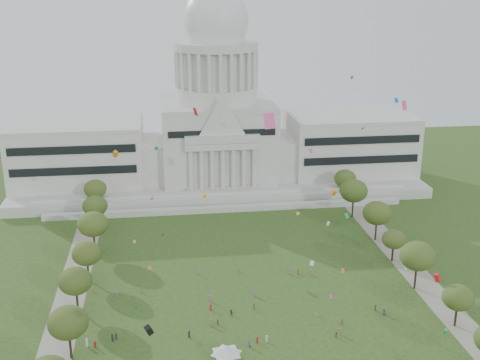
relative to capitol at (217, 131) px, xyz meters
The scene contains 27 objects.
ground 115.76m from the capitol, 90.00° to the right, with size 400.00×400.00×0.00m, color #2F4B1C.
capitol is the anchor object (origin of this frame).
path_left 98.93m from the capitol, 119.87° to the right, with size 8.00×160.00×0.04m, color gray.
path_right 98.93m from the capitol, 60.13° to the right, with size 8.00×160.00×0.04m, color gray.
row_tree_l_1 125.32m from the capitol, 110.71° to the right, with size 8.86×8.86×12.59m.
row_tree_r_1 125.12m from the capitol, 68.16° to the right, with size 7.58×7.58×10.78m.
row_tree_l_2 107.19m from the capitol, 115.07° to the right, with size 8.42×8.42×11.97m.
row_tree_r_2 106.56m from the capitol, 65.33° to the right, with size 9.55×9.55×13.58m.
row_tree_l_3 92.14m from the capitol, 118.96° to the right, with size 8.12×8.12×11.55m.
row_tree_r_3 91.98m from the capitol, 60.70° to the right, with size 7.01×7.01×9.98m.
row_tree_l_4 76.50m from the capitol, 125.78° to the right, with size 9.29×9.29×13.21m.
row_tree_r_4 78.81m from the capitol, 54.84° to the right, with size 9.19×9.19×13.06m.
row_tree_l_5 63.64m from the capitol, 136.72° to the right, with size 8.33×8.33×11.85m.
row_tree_r_5 62.67m from the capitol, 44.94° to the right, with size 9.82×9.82×13.96m.
row_tree_l_6 54.69m from the capitol, 152.45° to the right, with size 8.19×8.19×11.64m.
row_tree_r_6 54.32m from the capitol, 28.99° to the right, with size 8.42×8.42×11.97m.
event_tent 124.49m from the capitol, 94.77° to the right, with size 8.19×8.19×4.05m.
person_0 114.59m from the capitol, 74.01° to the right, with size 0.94×0.61×1.92m, color #4C4C51.
person_2 112.14m from the capitol, 74.34° to the right, with size 0.81×0.50×1.66m, color #4C4C51.
person_3 118.63m from the capitol, 81.42° to the right, with size 1.22×0.63×1.89m, color olive.
person_4 103.57m from the capitol, 90.44° to the right, with size 0.97×0.53×1.65m, color olive.
person_5 105.64m from the capitol, 93.79° to the right, with size 1.48×0.59×1.60m, color #4C4C51.
person_8 109.97m from the capitol, 95.67° to the right, with size 0.73×0.45×1.50m, color #4C4C51.
person_9 119.57m from the capitol, 82.01° to the right, with size 0.94×0.49×1.46m, color #26262B.
person_10 109.94m from the capitol, 82.55° to the right, with size 0.84×0.46×1.43m, color silver.
distant_crowd 103.65m from the capitol, 98.81° to the right, with size 61.83×37.44×1.95m.
kite_swarm 109.45m from the capitol, 90.56° to the right, with size 78.69×106.75×57.55m.
Camera 1 is at (-22.22, -120.93, 78.95)m, focal length 45.00 mm.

